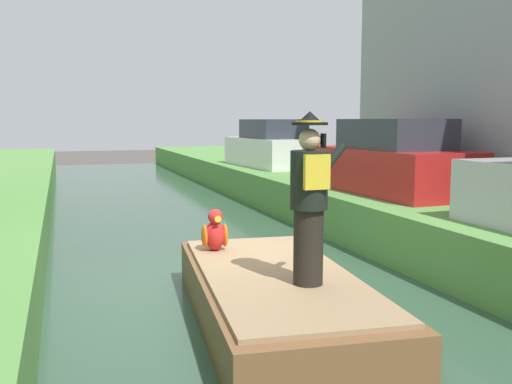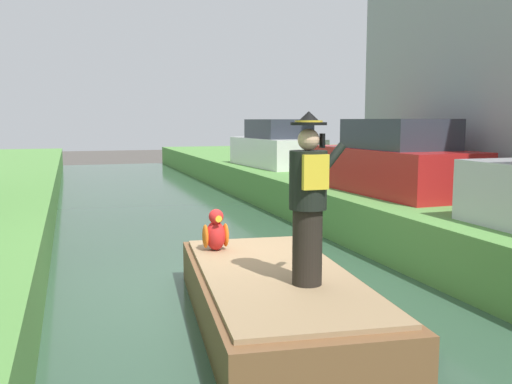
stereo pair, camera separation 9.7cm
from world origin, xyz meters
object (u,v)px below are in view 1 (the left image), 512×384
Objects in this scene: boat at (276,297)px; parked_car_red at (390,162)px; parrot_plush at (215,233)px; person_pirate at (309,199)px; parked_car_white at (271,147)px.

parked_car_red is (4.08, 4.11, 1.21)m from boat.
boat is 7.66× the size of parrot_plush.
person_pirate is 0.45× the size of parked_car_white.
parked_car_red is at bearing -90.00° from parked_car_white.
boat is 2.36× the size of person_pirate.
parked_car_white is (0.00, 6.98, 0.00)m from parked_car_red.
parked_car_red is at bearing 52.81° from person_pirate.
boat is at bearing -110.19° from parked_car_white.
parked_car_red is 0.99× the size of parked_car_white.
parked_car_white is at bearing 74.17° from person_pirate.
person_pirate reaches higher than parked_car_white.
parked_car_white is (3.92, 11.66, -0.02)m from person_pirate.
parked_car_white is (4.47, 9.79, 0.66)m from parrot_plush.
boat is 1.37m from person_pirate.
parrot_plush is at bearing 106.75° from boat.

